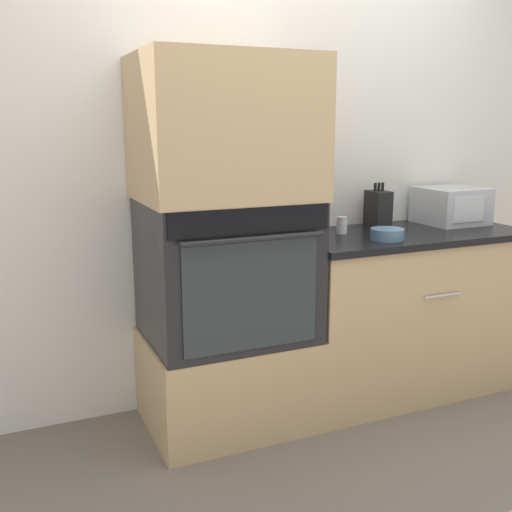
% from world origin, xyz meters
% --- Properties ---
extents(ground_plane, '(12.00, 12.00, 0.00)m').
position_xyz_m(ground_plane, '(0.00, 0.00, 0.00)').
color(ground_plane, '#6B6056').
extents(wall_back, '(8.00, 0.05, 2.50)m').
position_xyz_m(wall_back, '(0.00, 0.63, 1.25)').
color(wall_back, silver).
rests_on(wall_back, ground_plane).
extents(oven_cabinet_base, '(0.78, 0.60, 0.45)m').
position_xyz_m(oven_cabinet_base, '(-0.39, 0.30, 0.22)').
color(oven_cabinet_base, tan).
rests_on(oven_cabinet_base, ground_plane).
extents(wall_oven, '(0.75, 0.64, 0.66)m').
position_xyz_m(wall_oven, '(-0.39, 0.30, 0.78)').
color(wall_oven, black).
rests_on(wall_oven, oven_cabinet_base).
extents(oven_cabinet_upper, '(0.78, 0.60, 0.63)m').
position_xyz_m(oven_cabinet_upper, '(-0.39, 0.30, 1.42)').
color(oven_cabinet_upper, tan).
rests_on(oven_cabinet_upper, wall_oven).
extents(counter_unit, '(1.29, 0.63, 0.88)m').
position_xyz_m(counter_unit, '(0.64, 0.30, 0.44)').
color(counter_unit, tan).
rests_on(counter_unit, ground_plane).
extents(microwave, '(0.34, 0.33, 0.20)m').
position_xyz_m(microwave, '(1.03, 0.41, 0.99)').
color(microwave, '#B2B5BA').
rests_on(microwave, counter_unit).
extents(knife_block, '(0.10, 0.14, 0.25)m').
position_xyz_m(knife_block, '(0.57, 0.47, 0.99)').
color(knife_block, black).
rests_on(knife_block, counter_unit).
extents(bowl, '(0.17, 0.17, 0.06)m').
position_xyz_m(bowl, '(0.41, 0.15, 0.91)').
color(bowl, '#517599').
rests_on(bowl, counter_unit).
extents(condiment_jar_near, '(0.06, 0.06, 0.09)m').
position_xyz_m(condiment_jar_near, '(0.28, 0.38, 0.93)').
color(condiment_jar_near, silver).
rests_on(condiment_jar_near, counter_unit).
extents(condiment_jar_mid, '(0.04, 0.04, 0.08)m').
position_xyz_m(condiment_jar_mid, '(0.14, 0.42, 0.92)').
color(condiment_jar_mid, silver).
rests_on(condiment_jar_mid, counter_unit).
extents(condiment_jar_far, '(0.06, 0.06, 0.09)m').
position_xyz_m(condiment_jar_far, '(0.23, 0.52, 0.93)').
color(condiment_jar_far, '#427047').
rests_on(condiment_jar_far, counter_unit).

